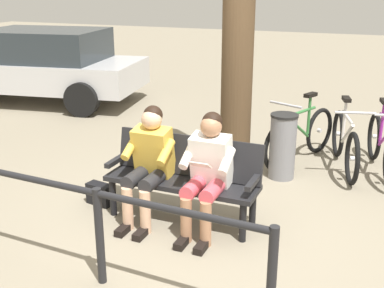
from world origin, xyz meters
The scene contains 12 objects.
ground_plane centered at (0.00, 0.00, 0.00)m, with size 40.00×40.00×0.00m, color gray.
bench centered at (0.17, -0.10, 0.51)m, with size 1.61×0.50×0.87m.
person_reading centered at (-0.15, 0.07, 0.66)m, with size 0.49×0.77×1.20m.
person_companion centered at (0.49, 0.06, 0.66)m, with size 0.49×0.77×1.20m.
handbag centered at (1.17, -0.04, 0.12)m, with size 0.30×0.14×0.24m, color black.
tree_trunk centered at (0.07, -1.59, 1.96)m, with size 0.39×0.39×3.93m, color #4C3823.
litter_bin centered at (-0.56, -1.57, 0.42)m, with size 0.34×0.34×0.83m.
bicycle_blue centered at (-1.72, -2.24, 0.36)m, with size 0.55×1.65×0.94m.
bicycle_purple centered at (-1.26, -2.18, 0.36)m, with size 0.59×1.64×0.94m.
bicycle_black centered at (-0.66, -2.26, 0.36)m, with size 0.73×1.58×0.94m.
railing_fence centered at (0.35, 1.24, 0.59)m, with size 2.94×0.24×0.85m.
parked_car centered at (4.90, -3.81, 0.77)m, with size 4.43×2.52×1.47m.
Camera 1 is at (-1.64, 4.18, 2.40)m, focal length 45.34 mm.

